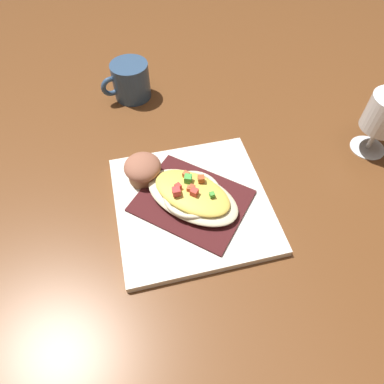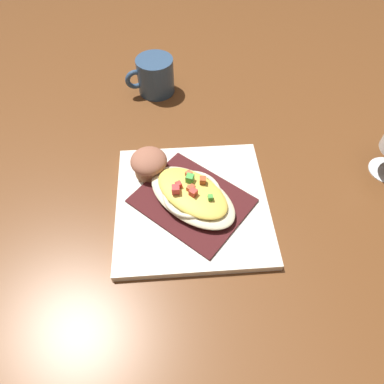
{
  "view_description": "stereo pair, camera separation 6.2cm",
  "coord_description": "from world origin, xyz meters",
  "px_view_note": "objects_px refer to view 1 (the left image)",
  "views": [
    {
      "loc": [
        0.35,
        -0.13,
        0.54
      ],
      "look_at": [
        0.0,
        0.0,
        0.05
      ],
      "focal_mm": 31.89,
      "sensor_mm": 36.0,
      "label": 1
    },
    {
      "loc": [
        0.37,
        -0.07,
        0.54
      ],
      "look_at": [
        0.0,
        0.0,
        0.05
      ],
      "focal_mm": 31.89,
      "sensor_mm": 36.0,
      "label": 2
    }
  ],
  "objects_px": {
    "square_plate": "(192,204)",
    "gratin_dish": "(192,195)",
    "muffin": "(143,169)",
    "coffee_mug": "(131,83)"
  },
  "relations": [
    {
      "from": "coffee_mug",
      "to": "square_plate",
      "type": "bearing_deg",
      "value": 3.49
    },
    {
      "from": "square_plate",
      "to": "muffin",
      "type": "height_order",
      "value": "muffin"
    },
    {
      "from": "muffin",
      "to": "square_plate",
      "type": "bearing_deg",
      "value": 38.34
    },
    {
      "from": "square_plate",
      "to": "gratin_dish",
      "type": "height_order",
      "value": "gratin_dish"
    },
    {
      "from": "gratin_dish",
      "to": "coffee_mug",
      "type": "xyz_separation_m",
      "value": [
        -0.37,
        -0.02,
        0.0
      ]
    },
    {
      "from": "square_plate",
      "to": "muffin",
      "type": "relative_size",
      "value": 3.99
    },
    {
      "from": "gratin_dish",
      "to": "square_plate",
      "type": "bearing_deg",
      "value": 26.04
    },
    {
      "from": "coffee_mug",
      "to": "muffin",
      "type": "bearing_deg",
      "value": -9.32
    },
    {
      "from": "coffee_mug",
      "to": "gratin_dish",
      "type": "bearing_deg",
      "value": 3.48
    },
    {
      "from": "gratin_dish",
      "to": "coffee_mug",
      "type": "height_order",
      "value": "coffee_mug"
    }
  ]
}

